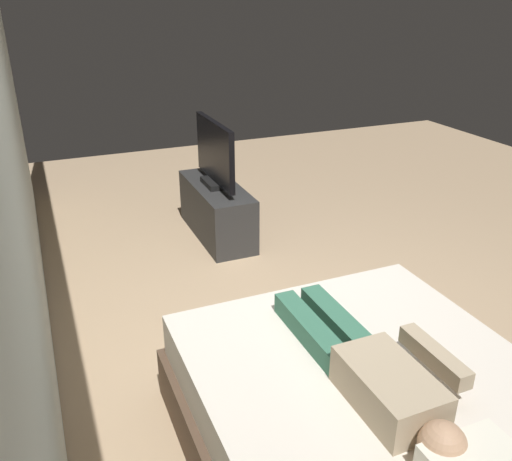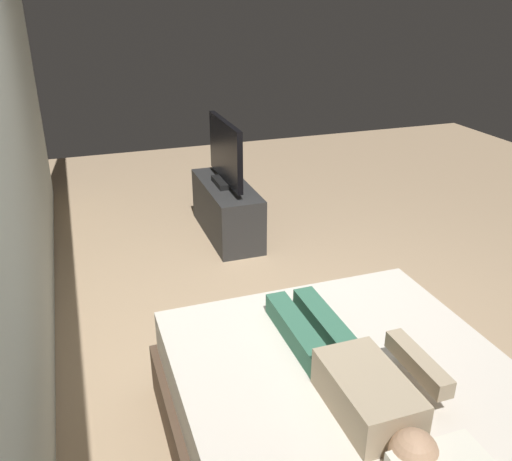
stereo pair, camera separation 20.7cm
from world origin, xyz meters
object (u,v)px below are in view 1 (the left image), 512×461
object	(u,v)px
tv	(215,155)
tv_stand	(217,210)
remote	(424,343)
bed	(378,434)
person	(373,370)

from	to	relation	value
tv	tv_stand	bearing A→B (deg)	0.00
tv_stand	remote	bearing A→B (deg)	-176.95
bed	remote	bearing A→B (deg)	-63.51
person	remote	size ratio (longest dim) A/B	8.40
tv_stand	bed	bearing A→B (deg)	175.78
person	tv	world-z (taller)	tv
person	remote	distance (m)	0.44
remote	tv_stand	distance (m)	2.76
bed	person	bearing A→B (deg)	56.54
bed	tv	xyz separation A→B (m)	(2.92, -0.22, 0.52)
person	tv_stand	xyz separation A→B (m)	(2.89, -0.26, -0.37)
bed	remote	world-z (taller)	remote
remote	tv_stand	xyz separation A→B (m)	(2.74, 0.15, -0.30)
bed	tv_stand	distance (m)	2.92
bed	tv	bearing A→B (deg)	-4.22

